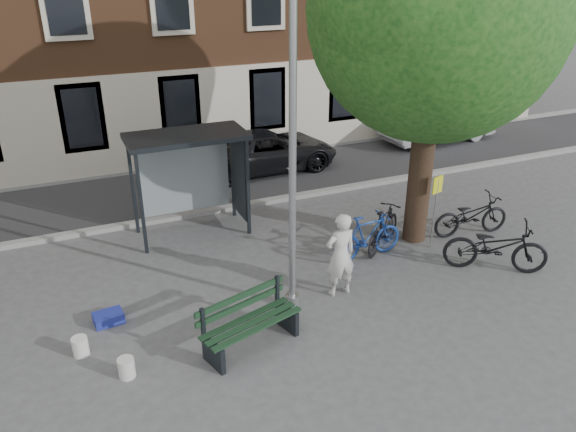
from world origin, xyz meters
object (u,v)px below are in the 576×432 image
at_px(bench, 250,324).
at_px(car_silver, 438,122).
at_px(painter, 340,255).
at_px(bike_d, 384,228).
at_px(bike_c, 496,247).
at_px(notice_sign, 436,197).
at_px(lamppost, 292,177).
at_px(car_dark, 267,150).
at_px(bus_shelter, 203,158).
at_px(bike_a, 471,215).
at_px(bike_b, 368,236).

height_order(bench, car_silver, car_silver).
bearing_deg(painter, bike_d, -146.55).
height_order(bike_c, notice_sign, notice_sign).
xyz_separation_m(lamppost, car_dark, (2.47, 7.63, -2.14)).
bearing_deg(lamppost, bus_shelter, 98.43).
xyz_separation_m(bench, car_silver, (10.73, 8.78, 0.29)).
xyz_separation_m(lamppost, bike_c, (4.73, -0.50, -2.19)).
height_order(car_dark, car_silver, car_silver).
bearing_deg(bench, car_dark, 49.76).
relative_size(bike_a, notice_sign, 1.09).
bearing_deg(car_silver, bike_c, 146.52).
relative_size(bike_c, car_silver, 0.50).
bearing_deg(bus_shelter, bike_c, -40.79).
height_order(bike_c, bike_d, bike_c).
bearing_deg(bike_d, bike_b, 77.52).
distance_m(bike_a, car_silver, 7.91).
relative_size(bike_d, car_silver, 0.40).
bearing_deg(bike_c, car_silver, 3.57).
height_order(lamppost, bus_shelter, lamppost).
distance_m(bike_d, notice_sign, 1.42).
distance_m(bike_a, bike_b, 3.02).
bearing_deg(car_silver, car_dark, 88.36).
height_order(bus_shelter, bike_c, bus_shelter).
bearing_deg(bus_shelter, lamppost, -81.57).
xyz_separation_m(bike_a, car_silver, (4.08, 6.78, 0.21)).
distance_m(painter, bike_c, 3.70).
relative_size(lamppost, bike_d, 3.42).
bearing_deg(bike_c, bus_shelter, 82.38).
relative_size(lamppost, notice_sign, 3.30).
bearing_deg(painter, bus_shelter, -69.44).
bearing_deg(car_silver, painter, 129.26).
bearing_deg(notice_sign, car_silver, 37.69).
xyz_separation_m(painter, bike_c, (3.64, -0.52, -0.33)).
bearing_deg(bus_shelter, notice_sign, -33.99).
xyz_separation_m(bike_c, car_silver, (4.78, 8.41, 0.15)).
xyz_separation_m(bike_d, car_dark, (-0.53, 6.26, 0.11)).
bearing_deg(lamppost, bike_d, 24.65).
height_order(painter, car_dark, painter).
xyz_separation_m(bike_a, bike_c, (-0.69, -1.63, 0.06)).
bearing_deg(car_dark, bench, 155.34).
bearing_deg(bike_d, car_dark, -31.11).
distance_m(bike_b, bike_d, 0.65).
distance_m(painter, bike_d, 2.38).
bearing_deg(bike_c, painter, 115.10).
height_order(lamppost, bike_d, lamppost).
relative_size(bike_a, car_dark, 0.43).
relative_size(bike_c, notice_sign, 1.21).
bearing_deg(painter, lamppost, -1.04).
distance_m(bike_c, bike_d, 2.55).
distance_m(bus_shelter, car_dark, 4.85).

